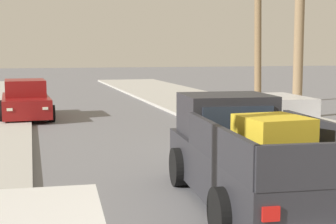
{
  "coord_description": "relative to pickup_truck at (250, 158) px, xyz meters",
  "views": [
    {
      "loc": [
        -2.84,
        -2.93,
        2.65
      ],
      "look_at": [
        0.31,
        8.65,
        1.2
      ],
      "focal_mm": 53.62,
      "sensor_mm": 36.0,
      "label": 1
    }
  ],
  "objects": [
    {
      "name": "sidewalk_right",
      "position": [
        4.63,
        7.02,
        -0.74
      ],
      "size": [
        5.09,
        60.0,
        0.12
      ],
      "primitive_type": "cube",
      "color": "#B2AFA8",
      "rests_on": "ground"
    },
    {
      "name": "car_left_mid",
      "position": [
        2.22,
        3.47,
        -0.09
      ],
      "size": [
        2.21,
        4.34,
        1.54
      ],
      "color": "silver",
      "rests_on": "ground"
    },
    {
      "name": "car_right_near",
      "position": [
        -3.89,
        12.69,
        -0.09
      ],
      "size": [
        2.15,
        4.32,
        1.54
      ],
      "color": "maroon",
      "rests_on": "ground"
    },
    {
      "name": "curb_right",
      "position": [
        3.49,
        7.02,
        -0.75
      ],
      "size": [
        0.16,
        60.0,
        0.1
      ],
      "primitive_type": "cube",
      "color": "silver",
      "rests_on": "ground"
    },
    {
      "name": "pickup_truck",
      "position": [
        0.0,
        0.0,
        0.0
      ],
      "size": [
        2.49,
        5.34,
        1.8
      ],
      "color": "#28282D",
      "rests_on": "ground"
    }
  ]
}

